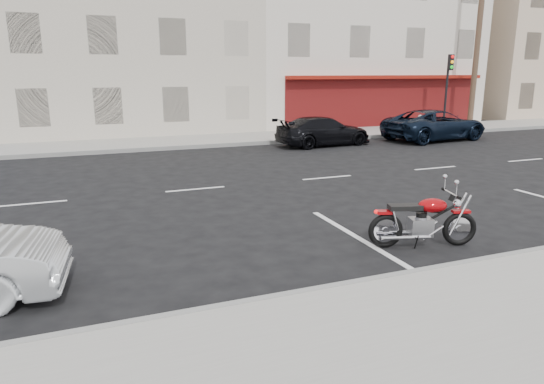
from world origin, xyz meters
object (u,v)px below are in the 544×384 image
Objects in this scene: utility_pole at (478,40)px; car_far at (323,131)px; traffic_light at (448,82)px; suv_far at (435,125)px; fire_hydrant at (420,121)px; motorcycle at (461,221)px.

utility_pole is 2.13× the size of car_far.
utility_pole is at bearing 7.61° from traffic_light.
utility_pole is 7.18m from suv_far.
suv_far is at bearing -116.94° from fire_hydrant.
traffic_light is 18.85m from motorcycle.
suv_far reaches higher than motorcycle.
traffic_light is at bearing -79.49° from car_far.
fire_hydrant is 3.41m from suv_far.
suv_far is (8.95, 11.52, 0.24)m from motorcycle.
traffic_light is 1.96× the size of motorcycle.
utility_pole is at bearing 63.40° from motorcycle.
traffic_light is 0.90× the size of car_far.
motorcycle is 12.39m from car_far.
car_far reaches higher than fire_hydrant.
utility_pole is 5.48m from fire_hydrant.
utility_pole reaches higher than car_far.
motorcycle reaches higher than fire_hydrant.
car_far is (-7.09, -2.64, 0.08)m from fire_hydrant.
suv_far is (-1.54, -3.04, 0.17)m from fire_hydrant.
suv_far is at bearing -99.61° from car_far.
traffic_light is 5.28× the size of fire_hydrant.
fire_hydrant is (-3.50, -0.10, -4.21)m from utility_pole.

